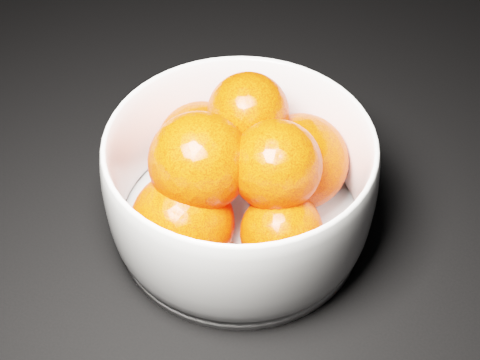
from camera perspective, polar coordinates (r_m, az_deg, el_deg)
The scene contains 2 objects.
bowl at distance 0.59m, azimuth 0.00°, elevation -0.39°, with size 0.24×0.24×0.12m.
orange_pile at distance 0.58m, azimuth -0.24°, elevation 0.76°, with size 0.19×0.21×0.13m.
Camera 1 is at (0.44, -0.10, 0.49)m, focal length 50.00 mm.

